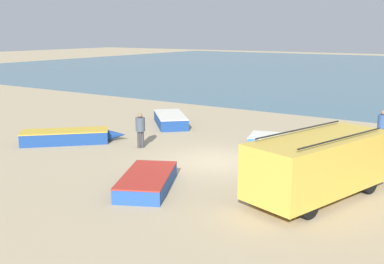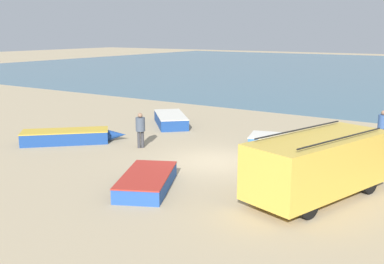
{
  "view_description": "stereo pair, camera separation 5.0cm",
  "coord_description": "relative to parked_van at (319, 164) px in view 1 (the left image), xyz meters",
  "views": [
    {
      "loc": [
        8.89,
        -15.37,
        5.22
      ],
      "look_at": [
        -1.38,
        0.45,
        1.0
      ],
      "focal_mm": 42.0,
      "sensor_mm": 36.0,
      "label": 1
    },
    {
      "loc": [
        8.93,
        -15.34,
        5.22
      ],
      "look_at": [
        -1.38,
        0.45,
        1.0
      ],
      "focal_mm": 42.0,
      "sensor_mm": 36.0,
      "label": 2
    }
  ],
  "objects": [
    {
      "name": "fishing_rowboat_0",
      "position": [
        -2.69,
        5.76,
        -0.86
      ],
      "size": [
        5.27,
        2.78,
        0.5
      ],
      "rotation": [
        0.0,
        0.0,
        0.28
      ],
      "color": "#2D66AD",
      "rests_on": "ground_plane"
    },
    {
      "name": "fishing_rowboat_1",
      "position": [
        -12.3,
        0.65,
        -0.81
      ],
      "size": [
        4.21,
        4.07,
        0.62
      ],
      "rotation": [
        0.0,
        0.0,
        0.76
      ],
      "color": "navy",
      "rests_on": "ground_plane"
    },
    {
      "name": "ground_plane",
      "position": [
        -4.82,
        1.66,
        -1.11
      ],
      "size": [
        200.0,
        200.0,
        0.0
      ],
      "primitive_type": "plane",
      "color": "tan"
    },
    {
      "name": "fisherman_1",
      "position": [
        0.33,
        8.47,
        -0.14
      ],
      "size": [
        0.43,
        0.43,
        1.63
      ],
      "rotation": [
        0.0,
        0.0,
        2.91
      ],
      "color": "navy",
      "rests_on": "ground_plane"
    },
    {
      "name": "parked_van",
      "position": [
        0.0,
        0.0,
        0.0
      ],
      "size": [
        3.49,
        5.68,
        2.14
      ],
      "rotation": [
        0.0,
        0.0,
        1.26
      ],
      "color": "gold",
      "rests_on": "ground_plane"
    },
    {
      "name": "fisherman_0",
      "position": [
        -8.8,
        1.78,
        -0.14
      ],
      "size": [
        0.43,
        0.43,
        1.63
      ],
      "rotation": [
        0.0,
        0.0,
        5.62
      ],
      "color": "#38383D",
      "rests_on": "ground_plane"
    },
    {
      "name": "fishing_rowboat_2",
      "position": [
        -5.16,
        -2.28,
        -0.86
      ],
      "size": [
        2.79,
        3.98,
        0.52
      ],
      "rotation": [
        0.0,
        0.0,
        2.02
      ],
      "color": "#234CA3",
      "rests_on": "ground_plane"
    },
    {
      "name": "fishing_rowboat_3",
      "position": [
        -10.76,
        6.8,
        -0.8
      ],
      "size": [
        3.8,
        3.92,
        0.63
      ],
      "rotation": [
        0.0,
        0.0,
        2.33
      ],
      "color": "navy",
      "rests_on": "ground_plane"
    }
  ]
}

